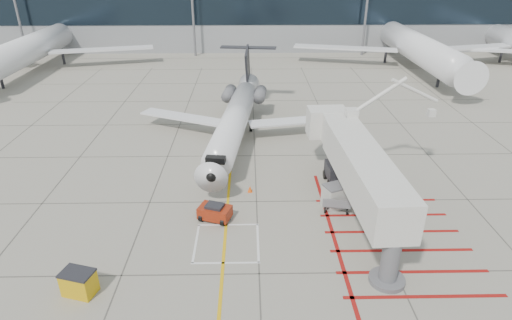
{
  "coord_description": "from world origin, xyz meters",
  "views": [
    {
      "loc": [
        -0.54,
        -23.43,
        16.92
      ],
      "look_at": [
        0.0,
        6.0,
        2.5
      ],
      "focal_mm": 30.0,
      "sensor_mm": 36.0,
      "label": 1
    }
  ],
  "objects_px": {
    "regional_jet": "(231,114)",
    "spill_bin": "(79,283)",
    "pushback_tug": "(215,212)",
    "jet_bridge": "(363,177)"
  },
  "relations": [
    {
      "from": "regional_jet",
      "to": "jet_bridge",
      "type": "height_order",
      "value": "regional_jet"
    },
    {
      "from": "pushback_tug",
      "to": "spill_bin",
      "type": "distance_m",
      "value": 9.87
    },
    {
      "from": "regional_jet",
      "to": "pushback_tug",
      "type": "bearing_deg",
      "value": -86.98
    },
    {
      "from": "jet_bridge",
      "to": "spill_bin",
      "type": "bearing_deg",
      "value": -161.29
    },
    {
      "from": "spill_bin",
      "to": "pushback_tug",
      "type": "bearing_deg",
      "value": 61.83
    },
    {
      "from": "regional_jet",
      "to": "pushback_tug",
      "type": "distance_m",
      "value": 12.17
    },
    {
      "from": "regional_jet",
      "to": "spill_bin",
      "type": "bearing_deg",
      "value": -105.33
    },
    {
      "from": "jet_bridge",
      "to": "spill_bin",
      "type": "relative_size",
      "value": 10.43
    },
    {
      "from": "jet_bridge",
      "to": "spill_bin",
      "type": "distance_m",
      "value": 18.25
    },
    {
      "from": "regional_jet",
      "to": "spill_bin",
      "type": "xyz_separation_m",
      "value": [
        -7.69,
        -18.85,
        -2.81
      ]
    }
  ]
}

